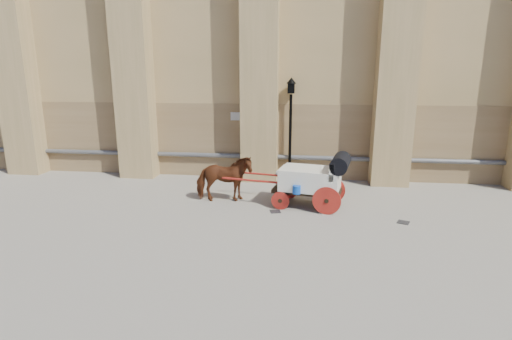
# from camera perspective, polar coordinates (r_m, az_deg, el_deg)

# --- Properties ---
(ground) EXTENTS (90.00, 90.00, 0.00)m
(ground) POSITION_cam_1_polar(r_m,az_deg,el_deg) (12.57, 3.18, -5.88)
(ground) COLOR gray
(ground) RESTS_ON ground
(horse) EXTENTS (1.98, 1.16, 1.57)m
(horse) POSITION_cam_1_polar(r_m,az_deg,el_deg) (13.28, -4.60, -1.26)
(horse) COLOR #5A2612
(horse) RESTS_ON ground
(carriage) EXTENTS (4.18, 1.83, 1.77)m
(carriage) POSITION_cam_1_polar(r_m,az_deg,el_deg) (12.81, 8.36, -1.15)
(carriage) COLOR black
(carriage) RESTS_ON ground
(street_lamp) EXTENTS (0.38, 0.38, 4.02)m
(street_lamp) POSITION_cam_1_polar(r_m,az_deg,el_deg) (15.69, 4.94, 6.19)
(street_lamp) COLOR black
(street_lamp) RESTS_ON ground
(drain_grate_near) EXTENTS (0.39, 0.39, 0.01)m
(drain_grate_near) POSITION_cam_1_polar(r_m,az_deg,el_deg) (12.52, 2.77, -5.93)
(drain_grate_near) COLOR black
(drain_grate_near) RESTS_ON ground
(drain_grate_far) EXTENTS (0.42, 0.42, 0.01)m
(drain_grate_far) POSITION_cam_1_polar(r_m,az_deg,el_deg) (12.41, 20.30, -7.02)
(drain_grate_far) COLOR black
(drain_grate_far) RESTS_ON ground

